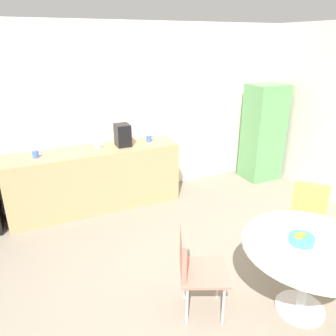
{
  "coord_description": "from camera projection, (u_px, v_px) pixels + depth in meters",
  "views": [
    {
      "loc": [
        -1.23,
        -1.73,
        2.35
      ],
      "look_at": [
        0.23,
        1.46,
        0.95
      ],
      "focal_mm": 34.56,
      "sensor_mm": 36.0,
      "label": 1
    }
  ],
  "objects": [
    {
      "name": "chair_yellow",
      "position": [
        309.0,
        211.0,
        3.69
      ],
      "size": [
        0.59,
        0.59,
        0.83
      ],
      "color": "silver",
      "rests_on": "ground_plane"
    },
    {
      "name": "fruit_bowl",
      "position": [
        301.0,
        239.0,
        2.76
      ],
      "size": [
        0.21,
        0.21,
        0.11
      ],
      "color": "teal",
      "rests_on": "round_table"
    },
    {
      "name": "chair_coral",
      "position": [
        193.0,
        264.0,
        2.82
      ],
      "size": [
        0.56,
        0.56,
        0.83
      ],
      "color": "silver",
      "rests_on": "ground_plane"
    },
    {
      "name": "ground_plane",
      "position": [
        214.0,
        330.0,
        2.81
      ],
      "size": [
        6.0,
        6.0,
        0.0
      ],
      "primitive_type": "plane",
      "color": "gray"
    },
    {
      "name": "round_table",
      "position": [
        310.0,
        256.0,
        2.8
      ],
      "size": [
        1.18,
        1.18,
        0.72
      ],
      "color": "silver",
      "rests_on": "ground_plane"
    },
    {
      "name": "mug_white",
      "position": [
        149.0,
        139.0,
        4.89
      ],
      "size": [
        0.13,
        0.08,
        0.09
      ],
      "color": "#3F66BF",
      "rests_on": "counter_block"
    },
    {
      "name": "locker_cabinet",
      "position": [
        263.0,
        133.0,
        5.64
      ],
      "size": [
        0.6,
        0.5,
        1.66
      ],
      "primitive_type": "cube",
      "color": "#599959",
      "rests_on": "ground_plane"
    },
    {
      "name": "mug_green",
      "position": [
        98.0,
        145.0,
        4.61
      ],
      "size": [
        0.13,
        0.08,
        0.09
      ],
      "color": "white",
      "rests_on": "counter_block"
    },
    {
      "name": "counter_block",
      "position": [
        95.0,
        179.0,
        4.72
      ],
      "size": [
        2.42,
        0.6,
        0.9
      ],
      "primitive_type": "cube",
      "color": "tan",
      "rests_on": "ground_plane"
    },
    {
      "name": "wall_back",
      "position": [
        112.0,
        114.0,
        4.86
      ],
      "size": [
        6.0,
        0.1,
        2.6
      ],
      "primitive_type": "cube",
      "color": "silver",
      "rests_on": "ground_plane"
    },
    {
      "name": "mug_red",
      "position": [
        36.0,
        154.0,
        4.23
      ],
      "size": [
        0.13,
        0.08,
        0.09
      ],
      "color": "#3F66BF",
      "rests_on": "counter_block"
    },
    {
      "name": "coffee_maker",
      "position": [
        123.0,
        135.0,
        4.67
      ],
      "size": [
        0.2,
        0.24,
        0.32
      ],
      "primitive_type": "cube",
      "color": "black",
      "rests_on": "counter_block"
    }
  ]
}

